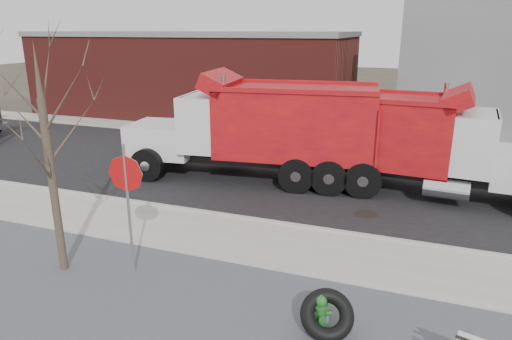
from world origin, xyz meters
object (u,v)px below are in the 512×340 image
at_px(fire_hydrant, 321,315).
at_px(stop_sign, 127,188).
at_px(dump_truck_red_b, 262,127).
at_px(dump_truck_red_a, 408,139).
at_px(truck_tire, 327,315).

relative_size(fire_hydrant, stop_sign, 0.25).
bearing_deg(stop_sign, dump_truck_red_b, 104.74).
height_order(stop_sign, dump_truck_red_a, dump_truck_red_a).
relative_size(fire_hydrant, truck_tire, 0.62).
bearing_deg(dump_truck_red_a, truck_tire, -91.02).
bearing_deg(dump_truck_red_b, fire_hydrant, 109.39).
xyz_separation_m(stop_sign, dump_truck_red_b, (0.47, 7.48, -0.07)).
bearing_deg(truck_tire, fire_hydrant, 147.81).
height_order(fire_hydrant, dump_truck_red_a, dump_truck_red_a).
height_order(dump_truck_red_a, dump_truck_red_b, dump_truck_red_b).
xyz_separation_m(truck_tire, dump_truck_red_b, (-4.18, 8.18, 1.56)).
relative_size(truck_tire, stop_sign, 0.40).
bearing_deg(dump_truck_red_a, stop_sign, -120.02).
distance_m(truck_tire, dump_truck_red_b, 9.32).
relative_size(stop_sign, dump_truck_red_b, 0.32).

